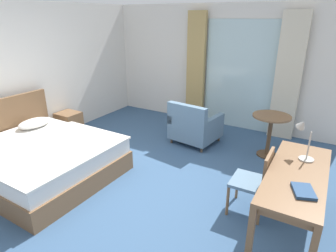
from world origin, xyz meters
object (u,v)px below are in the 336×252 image
bed (40,158)px  armchair_by_window (194,127)px  nightstand (69,124)px  desk_lamp (304,135)px  desk_chair (256,179)px  round_cafe_table (270,126)px  closed_book (303,191)px  writing_desk (296,179)px

bed → armchair_by_window: bearing=56.5°
nightstand → desk_lamp: (4.32, -0.24, 0.78)m
desk_chair → round_cafe_table: desk_chair is taller
bed → round_cafe_table: size_ratio=2.83×
bed → desk_chair: size_ratio=2.47×
desk_lamp → armchair_by_window: 2.39m
bed → desk_lamp: size_ratio=4.55×
desk_lamp → closed_book: bearing=-80.7°
desk_chair → round_cafe_table: size_ratio=1.15×
nightstand → armchair_by_window: (2.37, 0.96, 0.09)m
desk_lamp → round_cafe_table: desk_lamp is taller
armchair_by_window → round_cafe_table: (1.35, 0.17, 0.21)m
bed → desk_lamp: 3.70m
desk_chair → armchair_by_window: size_ratio=0.96×
writing_desk → closed_book: size_ratio=6.11×
writing_desk → closed_book: closed_book is taller
writing_desk → armchair_by_window: size_ratio=1.79×
writing_desk → bed: bearing=-169.4°
round_cafe_table → desk_chair: bearing=-83.3°
closed_book → nightstand: bearing=146.6°
desk_lamp → round_cafe_table: size_ratio=0.62×
armchair_by_window → desk_chair: bearing=-44.8°
bed → desk_chair: bed is taller
writing_desk → round_cafe_table: bearing=109.5°
desk_lamp → armchair_by_window: bearing=148.4°
closed_book → round_cafe_table: closed_book is taller
armchair_by_window → round_cafe_table: size_ratio=1.19×
desk_chair → armchair_by_window: 2.19m
desk_chair → desk_lamp: (0.40, 0.34, 0.54)m
nightstand → writing_desk: writing_desk is taller
bed → round_cafe_table: bearing=40.6°
bed → nightstand: size_ratio=4.36×
desk_lamp → closed_book: 0.86m
nightstand → desk_chair: desk_chair is taller
writing_desk → desk_chair: bearing=168.0°
writing_desk → nightstand: bearing=171.2°
bed → writing_desk: 3.57m
writing_desk → closed_book: (0.10, -0.37, 0.10)m
desk_chair → closed_book: 0.76m
bed → closed_book: bed is taller
writing_desk → desk_lamp: bearing=94.7°
desk_lamp → bed: bearing=-162.6°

